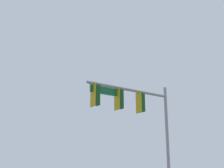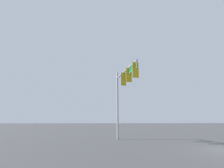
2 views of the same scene
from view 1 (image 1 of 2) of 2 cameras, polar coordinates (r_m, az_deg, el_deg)
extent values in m
cylinder|color=gray|center=(19.93, 10.11, -10.62)|extent=(0.20, 0.20, 7.16)
cylinder|color=gray|center=(18.55, 3.21, -1.08)|extent=(5.83, 0.65, 0.16)
cube|color=gold|center=(18.81, 4.90, -3.36)|extent=(0.07, 0.52, 1.30)
cube|color=#144719|center=(18.93, 5.34, -3.43)|extent=(0.39, 0.35, 1.10)
cylinder|color=#144719|center=(19.07, 5.30, -1.64)|extent=(0.04, 0.04, 0.12)
cylinder|color=red|center=(19.13, 5.78, -2.54)|extent=(0.05, 0.22, 0.22)
cylinder|color=#392D05|center=(19.05, 5.81, -3.50)|extent=(0.05, 0.22, 0.22)
cylinder|color=black|center=(18.98, 5.83, -4.48)|extent=(0.05, 0.22, 0.22)
cube|color=gold|center=(17.85, 0.91, -2.72)|extent=(0.07, 0.52, 1.30)
cube|color=#144719|center=(17.96, 1.40, -2.80)|extent=(0.39, 0.35, 1.10)
cylinder|color=#144719|center=(18.11, 1.39, -0.92)|extent=(0.04, 0.04, 0.12)
cylinder|color=red|center=(18.15, 1.91, -1.87)|extent=(0.05, 0.22, 0.22)
cylinder|color=#392D05|center=(18.08, 1.92, -2.88)|extent=(0.05, 0.22, 0.22)
cylinder|color=black|center=(18.00, 1.93, -3.91)|extent=(0.05, 0.22, 0.22)
cube|color=gold|center=(16.99, -3.50, -2.00)|extent=(0.07, 0.52, 1.30)
cube|color=#144719|center=(17.09, -2.96, -2.09)|extent=(0.39, 0.35, 1.10)
cylinder|color=#144719|center=(17.25, -2.93, -0.12)|extent=(0.04, 0.04, 0.12)
cylinder|color=red|center=(17.27, -2.38, -1.12)|extent=(0.05, 0.22, 0.22)
cylinder|color=#392D05|center=(17.19, -2.39, -2.18)|extent=(0.05, 0.22, 0.22)
cylinder|color=black|center=(17.11, -2.40, -3.26)|extent=(0.05, 0.22, 0.22)
cube|color=#0F602D|center=(17.51, -1.19, -1.25)|extent=(2.02, 0.21, 0.43)
cube|color=white|center=(17.51, -1.19, -1.25)|extent=(2.08, 0.20, 0.49)
camera|label=2|loc=(19.59, -47.90, -10.78)|focal=28.00mm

